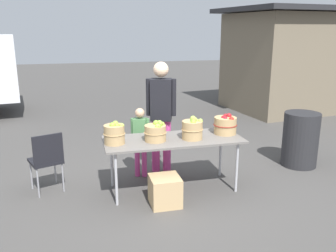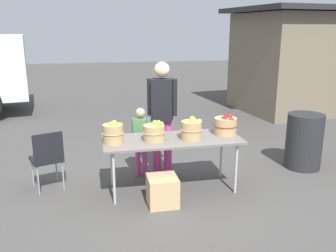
{
  "view_description": "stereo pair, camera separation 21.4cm",
  "coord_description": "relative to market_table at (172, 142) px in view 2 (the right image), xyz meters",
  "views": [
    {
      "loc": [
        -1.22,
        -4.59,
        2.22
      ],
      "look_at": [
        0.0,
        0.3,
        0.85
      ],
      "focal_mm": 38.58,
      "sensor_mm": 36.0,
      "label": 1
    },
    {
      "loc": [
        -1.01,
        -4.63,
        2.22
      ],
      "look_at": [
        0.0,
        0.3,
        0.85
      ],
      "focal_mm": 38.58,
      "sensor_mm": 36.0,
      "label": 2
    }
  ],
  "objects": [
    {
      "name": "apple_basket_green_2",
      "position": [
        0.25,
        -0.07,
        0.18
      ],
      "size": [
        0.3,
        0.3,
        0.3
      ],
      "color": "tan",
      "rests_on": "market_table"
    },
    {
      "name": "market_table",
      "position": [
        0.0,
        0.0,
        0.0
      ],
      "size": [
        1.9,
        0.76,
        0.75
      ],
      "color": "slate",
      "rests_on": "ground"
    },
    {
      "name": "trash_barrel",
      "position": [
        2.27,
        0.39,
        -0.26
      ],
      "size": [
        0.57,
        0.57,
        0.9
      ],
      "primitive_type": "cylinder",
      "color": "#262628",
      "rests_on": "ground"
    },
    {
      "name": "ground_plane",
      "position": [
        0.0,
        0.0,
        -0.71
      ],
      "size": [
        40.0,
        40.0,
        0.0
      ],
      "primitive_type": "plane",
      "color": "#474442"
    },
    {
      "name": "food_kiosk",
      "position": [
        4.47,
        4.39,
        0.68
      ],
      "size": [
        3.86,
        3.34,
        2.74
      ],
      "rotation": [
        0.0,
        0.0,
        0.13
      ],
      "color": "#726651",
      "rests_on": "ground"
    },
    {
      "name": "vendor_adult",
      "position": [
        -0.01,
        0.68,
        0.32
      ],
      "size": [
        0.44,
        0.31,
        1.74
      ],
      "rotation": [
        0.0,
        0.0,
        2.84
      ],
      "color": "#CC3F8C",
      "rests_on": "ground"
    },
    {
      "name": "produce_crate",
      "position": [
        -0.22,
        -0.43,
        -0.51
      ],
      "size": [
        0.38,
        0.38,
        0.38
      ],
      "primitive_type": "cube",
      "color": "tan",
      "rests_on": "ground"
    },
    {
      "name": "apple_basket_green_1",
      "position": [
        -0.25,
        -0.04,
        0.17
      ],
      "size": [
        0.31,
        0.31,
        0.27
      ],
      "color": "tan",
      "rests_on": "market_table"
    },
    {
      "name": "folding_chair",
      "position": [
        -1.71,
        0.32,
        -0.2
      ],
      "size": [
        0.52,
        0.52,
        0.86
      ],
      "rotation": [
        0.0,
        0.0,
        3.5
      ],
      "color": "black",
      "rests_on": "ground"
    },
    {
      "name": "child_customer",
      "position": [
        -0.37,
        0.57,
        -0.07
      ],
      "size": [
        0.27,
        0.2,
        1.08
      ],
      "rotation": [
        0.0,
        0.0,
        2.78
      ],
      "color": "#CC3F8C",
      "rests_on": "ground"
    },
    {
      "name": "apple_basket_green_0",
      "position": [
        -0.8,
        -0.03,
        0.18
      ],
      "size": [
        0.29,
        0.29,
        0.3
      ],
      "color": "tan",
      "rests_on": "market_table"
    },
    {
      "name": "apple_basket_red_0",
      "position": [
        0.79,
        0.05,
        0.17
      ],
      "size": [
        0.34,
        0.34,
        0.29
      ],
      "color": "tan",
      "rests_on": "market_table"
    }
  ]
}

